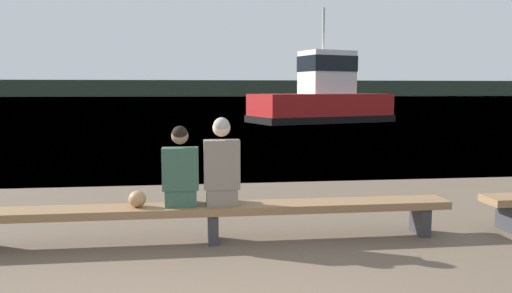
{
  "coord_description": "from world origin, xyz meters",
  "views": [
    {
      "loc": [
        0.04,
        -3.0,
        1.82
      ],
      "look_at": [
        1.17,
        5.85,
        0.8
      ],
      "focal_mm": 35.0,
      "sensor_mm": 36.0,
      "label": 1
    }
  ],
  "objects": [
    {
      "name": "water_surface",
      "position": [
        0.0,
        126.56,
        0.0
      ],
      "size": [
        240.0,
        240.0,
        0.0
      ],
      "primitive_type": "plane",
      "color": "#426B8E",
      "rests_on": "ground"
    },
    {
      "name": "far_shoreline",
      "position": [
        0.0,
        139.82,
        2.21
      ],
      "size": [
        600.0,
        12.0,
        4.42
      ],
      "primitive_type": "cube",
      "color": "#2D3D2D",
      "rests_on": "ground"
    },
    {
      "name": "bench_main",
      "position": [
        0.26,
        2.85,
        0.37
      ],
      "size": [
        5.84,
        0.44,
        0.45
      ],
      "color": "brown",
      "rests_on": "ground"
    },
    {
      "name": "person_left",
      "position": [
        -0.11,
        2.85,
        0.86
      ],
      "size": [
        0.42,
        0.35,
        0.95
      ],
      "color": "#2D4C3D",
      "rests_on": "bench_main"
    },
    {
      "name": "person_right",
      "position": [
        0.38,
        2.85,
        0.91
      ],
      "size": [
        0.42,
        0.36,
        1.05
      ],
      "color": "#70665B",
      "rests_on": "bench_main"
    },
    {
      "name": "shopping_bag",
      "position": [
        -0.61,
        2.85,
        0.55
      ],
      "size": [
        0.2,
        0.2,
        0.19
      ],
      "color": "#9E754C",
      "rests_on": "bench_main"
    },
    {
      "name": "tugboat_red",
      "position": [
        7.35,
        24.68,
        1.26
      ],
      "size": [
        8.62,
        5.69,
        6.36
      ],
      "rotation": [
        0.0,
        0.0,
        1.89
      ],
      "color": "#A81919",
      "rests_on": "water_surface"
    }
  ]
}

